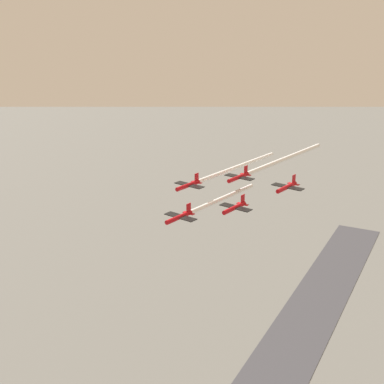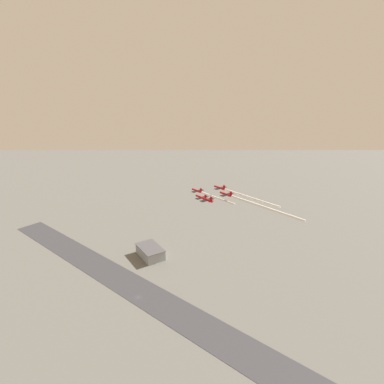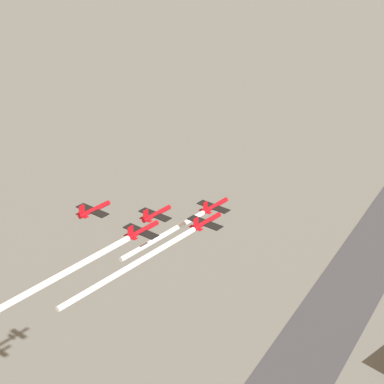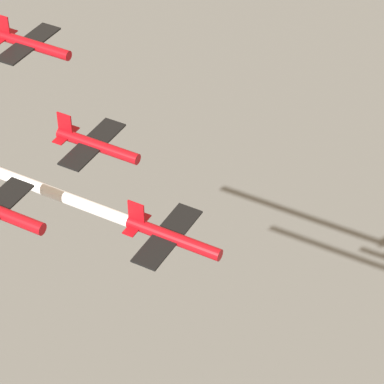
{
  "view_description": "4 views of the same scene",
  "coord_description": "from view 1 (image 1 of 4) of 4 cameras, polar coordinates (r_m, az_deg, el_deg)",
  "views": [
    {
      "loc": [
        -32.94,
        -68.22,
        160.38
      ],
      "look_at": [
        59.41,
        24.96,
        117.27
      ],
      "focal_mm": 50.0,
      "sensor_mm": 36.0,
      "label": 1
    },
    {
      "loc": [
        216.67,
        -80.93,
        172.24
      ],
      "look_at": [
        55.54,
        21.99,
        110.74
      ],
      "focal_mm": 28.0,
      "sensor_mm": 36.0,
      "label": 2
    },
    {
      "loc": [
        179.3,
        146.33,
        198.99
      ],
      "look_at": [
        60.16,
        22.09,
        115.19
      ],
      "focal_mm": 70.0,
      "sensor_mm": 36.0,
      "label": 3
    },
    {
      "loc": [
        18.3,
        75.68,
        169.07
      ],
      "look_at": [
        57.11,
        20.85,
        112.42
      ],
      "focal_mm": 85.0,
      "sensor_mm": 36.0,
      "label": 4
    }
  ],
  "objects": [
    {
      "name": "smoke_trail_2",
      "position": [
        171.92,
        4.98,
        2.72
      ],
      "size": [
        41.7,
        6.12,
        1.23
      ],
      "rotation": [
        0.0,
        0.0,
        1.69
      ],
      "color": "white"
    },
    {
      "name": "jet_0",
      "position": [
        138.63,
        -1.3,
        -2.66
      ],
      "size": [
        9.88,
        9.39,
        3.29
      ],
      "rotation": [
        0.0,
        0.0,
        1.69
      ],
      "color": "#B20C14"
    },
    {
      "name": "smoke_trail_0",
      "position": [
        153.19,
        3.36,
        -0.64
      ],
      "size": [
        29.83,
        4.68,
        1.19
      ],
      "rotation": [
        0.0,
        0.0,
        1.69
      ],
      "color": "white"
    },
    {
      "name": "smoke_trail_4",
      "position": [
        181.64,
        10.03,
        3.57
      ],
      "size": [
        47.75,
        6.96,
        1.36
      ],
      "rotation": [
        0.0,
        0.0,
        1.69
      ],
      "color": "white"
    },
    {
      "name": "jet_1",
      "position": [
        144.19,
        4.62,
        -1.65
      ],
      "size": [
        9.88,
        9.39,
        3.29
      ],
      "rotation": [
        0.0,
        0.0,
        1.69
      ],
      "color": "#B20C14"
    },
    {
      "name": "jet_2",
      "position": [
        152.18,
        -0.35,
        0.75
      ],
      "size": [
        9.88,
        9.39,
        3.29
      ],
      "rotation": [
        0.0,
        0.0,
        1.69
      ],
      "color": "#B20C14"
    },
    {
      "name": "jet_4",
      "position": [
        158.01,
        5.03,
        1.6
      ],
      "size": [
        9.88,
        9.39,
        3.29
      ],
      "rotation": [
        0.0,
        0.0,
        1.69
      ],
      "color": "#B20C14"
    },
    {
      "name": "jet_3",
      "position": [
        150.14,
        10.12,
        0.55
      ],
      "size": [
        9.88,
        9.39,
        3.29
      ],
      "rotation": [
        0.0,
        0.0,
        1.69
      ],
      "color": "#B20C14"
    }
  ]
}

